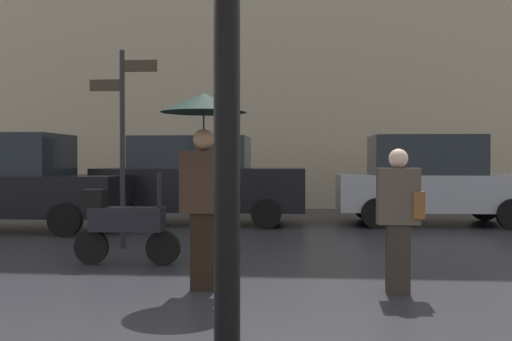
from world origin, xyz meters
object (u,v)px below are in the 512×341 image
Objects in this scene: parked_scooter at (124,223)px; street_signpost at (123,129)px; pedestrian_with_umbrella at (204,142)px; parked_car_left at (7,182)px; pedestrian_with_bag at (400,211)px; parked_car_right at (199,180)px; parked_car_distant at (431,180)px.

street_signpost is at bearing 125.38° from parked_scooter.
pedestrian_with_umbrella is at bearing -57.36° from street_signpost.
pedestrian_with_umbrella is 6.89m from parked_car_left.
pedestrian_with_bag is 3.69m from parked_scooter.
parked_scooter is at bearing 136.71° from parked_car_left.
parked_car_right is 1.44× the size of street_signpost.
street_signpost reaches higher than parked_car_distant.
parked_scooter is at bearing -72.20° from street_signpost.
parked_car_distant reaches higher than parked_car_right.
pedestrian_with_umbrella is at bearing -76.43° from parked_car_right.
parked_car_left is at bearing 152.30° from parked_scooter.
pedestrian_with_umbrella is 0.51× the size of parked_car_distant.
parked_car_left is at bearing 61.56° from pedestrian_with_umbrella.
parked_scooter is 0.31× the size of parked_car_left.
pedestrian_with_bag is 0.37× the size of parked_car_distant.
pedestrian_with_umbrella reaches higher than parked_car_distant.
parked_car_distant reaches higher than parked_car_left.
parked_car_left reaches higher than parked_car_right.
parked_car_right is 3.74m from street_signpost.
pedestrian_with_bag is at bearing -4.78° from parked_scooter.
pedestrian_with_umbrella is at bearing 99.32° from pedestrian_with_bag.
pedestrian_with_umbrella is 1.40× the size of pedestrian_with_bag.
parked_scooter is at bearing 77.30° from pedestrian_with_bag.
parked_car_distant is at bearing 5.80° from parked_car_right.
street_signpost is (-3.84, 2.76, 1.03)m from pedestrian_with_bag.
parked_car_left is at bearing -155.47° from parked_car_right.
parked_scooter is at bearing 30.21° from parked_car_distant.
street_signpost is (-5.61, -3.83, 0.93)m from parked_car_distant.
parked_car_right is (-3.26, 6.34, 0.10)m from pedestrian_with_bag.
street_signpost reaches higher than parked_scooter.
parked_car_distant is 6.86m from street_signpost.
parked_car_left is at bearing 64.13° from pedestrian_with_bag.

